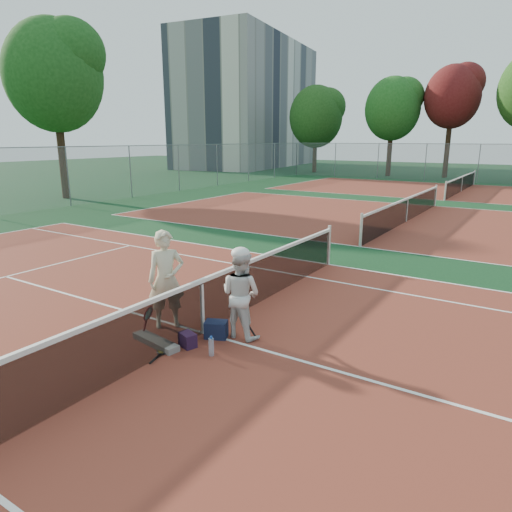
# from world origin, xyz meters

# --- Properties ---
(ground) EXTENTS (130.00, 130.00, 0.00)m
(ground) POSITION_xyz_m (0.00, 0.00, 0.00)
(ground) COLOR #0E3318
(ground) RESTS_ON ground
(court_main) EXTENTS (23.77, 10.97, 0.01)m
(court_main) POSITION_xyz_m (0.00, 0.00, 0.00)
(court_main) COLOR maroon
(court_main) RESTS_ON ground
(court_far_a) EXTENTS (23.77, 10.97, 0.01)m
(court_far_a) POSITION_xyz_m (0.00, 13.50, 0.00)
(court_far_a) COLOR maroon
(court_far_a) RESTS_ON ground
(court_far_b) EXTENTS (23.77, 10.97, 0.01)m
(court_far_b) POSITION_xyz_m (0.00, 27.00, 0.00)
(court_far_b) COLOR maroon
(court_far_b) RESTS_ON ground
(net_main) EXTENTS (0.10, 10.98, 1.02)m
(net_main) POSITION_xyz_m (0.00, 0.00, 0.51)
(net_main) COLOR black
(net_main) RESTS_ON ground
(net_far_a) EXTENTS (0.10, 10.98, 1.02)m
(net_far_a) POSITION_xyz_m (0.00, 13.50, 0.51)
(net_far_a) COLOR black
(net_far_a) RESTS_ON ground
(net_far_b) EXTENTS (0.10, 10.98, 1.02)m
(net_far_b) POSITION_xyz_m (0.00, 27.00, 0.51)
(net_far_b) COLOR black
(net_far_b) RESTS_ON ground
(fence_back) EXTENTS (32.00, 0.06, 3.00)m
(fence_back) POSITION_xyz_m (0.00, 34.00, 1.50)
(fence_back) COLOR slate
(fence_back) RESTS_ON ground
(fence_left) EXTENTS (0.06, 54.50, 3.00)m
(fence_left) POSITION_xyz_m (-16.00, 6.75, 1.50)
(fence_left) COLOR slate
(fence_left) RESTS_ON ground
(apartment_block) EXTENTS (12.96, 23.18, 15.00)m
(apartment_block) POSITION_xyz_m (-28.00, 44.00, 7.50)
(apartment_block) COLOR beige
(apartment_block) RESTS_ON ground
(player_a) EXTENTS (0.76, 0.78, 1.81)m
(player_a) POSITION_xyz_m (-0.76, -0.08, 0.91)
(player_a) COLOR beige
(player_a) RESTS_ON ground
(player_b) EXTENTS (0.78, 0.62, 1.55)m
(player_b) POSITION_xyz_m (0.64, 0.28, 0.78)
(player_b) COLOR silver
(player_b) RESTS_ON ground
(racket_red) EXTENTS (0.26, 0.31, 0.58)m
(racket_red) POSITION_xyz_m (-0.67, -0.66, 0.29)
(racket_red) COLOR maroon
(racket_red) RESTS_ON ground
(racket_black_held) EXTENTS (0.42, 0.40, 0.54)m
(racket_black_held) POSITION_xyz_m (0.74, 0.20, 0.27)
(racket_black_held) COLOR black
(racket_black_held) RESTS_ON ground
(racket_spare) EXTENTS (0.42, 0.65, 0.03)m
(racket_spare) POSITION_xyz_m (-0.08, -0.91, 0.01)
(racket_spare) COLOR black
(racket_spare) RESTS_ON ground
(sports_bag_navy) EXTENTS (0.46, 0.40, 0.30)m
(sports_bag_navy) POSITION_xyz_m (0.32, -0.02, 0.15)
(sports_bag_navy) COLOR black
(sports_bag_navy) RESTS_ON ground
(sports_bag_purple) EXTENTS (0.35, 0.29, 0.24)m
(sports_bag_purple) POSITION_xyz_m (0.13, -0.57, 0.12)
(sports_bag_purple) COLOR black
(sports_bag_purple) RESTS_ON ground
(net_cover_canvas) EXTENTS (1.04, 0.40, 0.11)m
(net_cover_canvas) POSITION_xyz_m (-0.37, -0.81, 0.05)
(net_cover_canvas) COLOR slate
(net_cover_canvas) RESTS_ON ground
(water_bottle) EXTENTS (0.09, 0.09, 0.30)m
(water_bottle) POSITION_xyz_m (0.67, -0.62, 0.15)
(water_bottle) COLOR silver
(water_bottle) RESTS_ON ground
(tree_back_0) EXTENTS (5.39, 5.39, 8.66)m
(tree_back_0) POSITION_xyz_m (-16.06, 38.15, 5.54)
(tree_back_0) COLOR #382314
(tree_back_0) RESTS_ON ground
(tree_back_1) EXTENTS (4.93, 4.93, 8.87)m
(tree_back_1) POSITION_xyz_m (-8.07, 37.38, 6.01)
(tree_back_1) COLOR #382314
(tree_back_1) RESTS_ON ground
(tree_back_maroon) EXTENTS (4.69, 4.69, 9.61)m
(tree_back_maroon) POSITION_xyz_m (-3.22, 38.37, 6.88)
(tree_back_maroon) COLOR #382314
(tree_back_maroon) RESTS_ON ground
(tree_left_1) EXTENTS (5.29, 5.29, 9.79)m
(tree_left_1) POSITION_xyz_m (-18.97, 10.70, 6.73)
(tree_left_1) COLOR #382314
(tree_left_1) RESTS_ON ground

